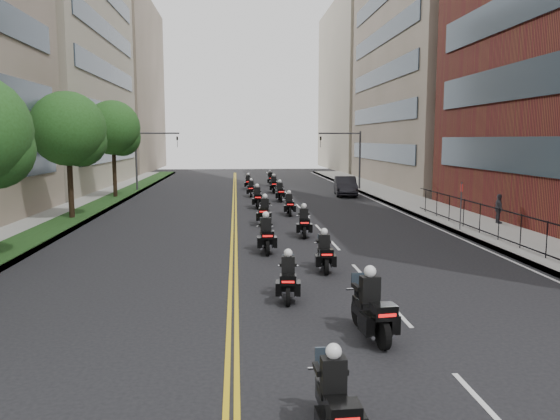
# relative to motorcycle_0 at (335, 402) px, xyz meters

# --- Properties ---
(ground) EXTENTS (160.00, 160.00, 0.00)m
(ground) POSITION_rel_motorcycle_0_xyz_m (-0.24, 1.14, -0.62)
(ground) COLOR black
(ground) RESTS_ON ground
(sidewalk_right) EXTENTS (4.00, 90.00, 0.15)m
(sidewalk_right) POSITION_rel_motorcycle_0_xyz_m (11.76, 26.14, -0.55)
(sidewalk_right) COLOR gray
(sidewalk_right) RESTS_ON ground
(sidewalk_left) EXTENTS (4.00, 90.00, 0.15)m
(sidewalk_left) POSITION_rel_motorcycle_0_xyz_m (-12.24, 26.14, -0.55)
(sidewalk_left) COLOR gray
(sidewalk_left) RESTS_ON ground
(grass_strip) EXTENTS (2.00, 90.00, 0.04)m
(grass_strip) POSITION_rel_motorcycle_0_xyz_m (-11.44, 26.14, -0.45)
(grass_strip) COLOR #193413
(grass_strip) RESTS_ON sidewalk_left
(building_right_tan) EXTENTS (15.11, 28.00, 30.00)m
(building_right_tan) POSITION_rel_motorcycle_0_xyz_m (21.24, 49.14, 14.38)
(building_right_tan) COLOR #7C6F5B
(building_right_tan) RESTS_ON ground
(building_right_far) EXTENTS (15.00, 28.00, 26.00)m
(building_right_far) POSITION_rel_motorcycle_0_xyz_m (21.26, 79.14, 12.38)
(building_right_far) COLOR #AFA38D
(building_right_far) RESTS_ON ground
(building_left_mid) EXTENTS (16.11, 28.00, 34.00)m
(building_left_mid) POSITION_rel_motorcycle_0_xyz_m (-22.22, 49.14, 16.38)
(building_left_mid) COLOR #AFA38D
(building_left_mid) RESTS_ON ground
(building_left_far) EXTENTS (16.00, 28.00, 26.00)m
(building_left_far) POSITION_rel_motorcycle_0_xyz_m (-22.24, 79.14, 12.38)
(building_left_far) COLOR #7C6F5B
(building_left_far) RESTS_ON ground
(iron_fence) EXTENTS (0.05, 28.00, 1.50)m
(iron_fence) POSITION_rel_motorcycle_0_xyz_m (10.76, 13.14, 0.28)
(iron_fence) COLOR black
(iron_fence) RESTS_ON sidewalk_right
(street_trees) EXTENTS (4.40, 38.40, 7.98)m
(street_trees) POSITION_rel_motorcycle_0_xyz_m (-11.29, 19.75, 4.51)
(street_trees) COLOR #2F1F14
(street_trees) RESTS_ON ground
(traffic_signal_right) EXTENTS (4.09, 0.20, 5.60)m
(traffic_signal_right) POSITION_rel_motorcycle_0_xyz_m (9.30, 43.14, 3.08)
(traffic_signal_right) COLOR #3F3F44
(traffic_signal_right) RESTS_ON ground
(traffic_signal_left) EXTENTS (4.09, 0.20, 5.60)m
(traffic_signal_left) POSITION_rel_motorcycle_0_xyz_m (-9.78, 43.14, 3.08)
(traffic_signal_left) COLOR #3F3F44
(traffic_signal_left) RESTS_ON ground
(motorcycle_0) EXTENTS (0.50, 2.13, 1.57)m
(motorcycle_0) POSITION_rel_motorcycle_0_xyz_m (0.00, 0.00, 0.00)
(motorcycle_0) COLOR black
(motorcycle_0) RESTS_ON ground
(motorcycle_1) EXTENTS (0.71, 2.44, 1.80)m
(motorcycle_1) POSITION_rel_motorcycle_0_xyz_m (1.72, 4.43, 0.09)
(motorcycle_1) COLOR black
(motorcycle_1) RESTS_ON ground
(motorcycle_2) EXTENTS (0.58, 2.11, 1.56)m
(motorcycle_2) POSITION_rel_motorcycle_0_xyz_m (-0.01, 7.84, -0.01)
(motorcycle_2) COLOR black
(motorcycle_2) RESTS_ON ground
(motorcycle_3) EXTENTS (0.54, 2.15, 1.59)m
(motorcycle_3) POSITION_rel_motorcycle_0_xyz_m (1.69, 11.40, 0.01)
(motorcycle_3) COLOR black
(motorcycle_3) RESTS_ON ground
(motorcycle_4) EXTENTS (0.55, 2.39, 1.77)m
(motorcycle_4) POSITION_rel_motorcycle_0_xyz_m (-0.29, 14.92, 0.08)
(motorcycle_4) COLOR black
(motorcycle_4) RESTS_ON ground
(motorcycle_5) EXTENTS (0.61, 2.27, 1.67)m
(motorcycle_5) POSITION_rel_motorcycle_0_xyz_m (1.82, 18.58, 0.04)
(motorcycle_5) COLOR black
(motorcycle_5) RESTS_ON ground
(motorcycle_6) EXTENTS (0.73, 2.39, 1.77)m
(motorcycle_6) POSITION_rel_motorcycle_0_xyz_m (0.05, 22.54, 0.08)
(motorcycle_6) COLOR black
(motorcycle_6) RESTS_ON ground
(motorcycle_7) EXTENTS (0.50, 2.18, 1.61)m
(motorcycle_7) POSITION_rel_motorcycle_0_xyz_m (1.83, 26.33, 0.01)
(motorcycle_7) COLOR black
(motorcycle_7) RESTS_ON ground
(motorcycle_8) EXTENTS (0.54, 2.35, 1.73)m
(motorcycle_8) POSITION_rel_motorcycle_0_xyz_m (-0.07, 30.11, 0.06)
(motorcycle_8) COLOR black
(motorcycle_8) RESTS_ON ground
(motorcycle_9) EXTENTS (0.54, 2.32, 1.72)m
(motorcycle_9) POSITION_rel_motorcycle_0_xyz_m (1.87, 34.15, 0.06)
(motorcycle_9) COLOR black
(motorcycle_9) RESTS_ON ground
(motorcycle_10) EXTENTS (0.53, 2.13, 1.57)m
(motorcycle_10) POSITION_rel_motorcycle_0_xyz_m (-0.29, 37.88, -0.00)
(motorcycle_10) COLOR black
(motorcycle_10) RESTS_ON ground
(motorcycle_11) EXTENTS (0.54, 2.38, 1.76)m
(motorcycle_11) POSITION_rel_motorcycle_0_xyz_m (1.86, 40.95, 0.07)
(motorcycle_11) COLOR black
(motorcycle_11) RESTS_ON ground
(motorcycle_12) EXTENTS (0.50, 2.15, 1.59)m
(motorcycle_12) POSITION_rel_motorcycle_0_xyz_m (-0.38, 44.94, 0.00)
(motorcycle_12) COLOR black
(motorcycle_12) RESTS_ON ground
(motorcycle_13) EXTENTS (0.53, 2.21, 1.63)m
(motorcycle_13) POSITION_rel_motorcycle_0_xyz_m (2.07, 49.03, 0.02)
(motorcycle_13) COLOR black
(motorcycle_13) RESTS_ON ground
(parked_sedan) EXTENTS (2.31, 5.16, 1.65)m
(parked_sedan) POSITION_rel_motorcycle_0_xyz_m (7.89, 38.15, 0.20)
(parked_sedan) COLOR black
(parked_sedan) RESTS_ON ground
(pedestrian_c) EXTENTS (0.53, 1.02, 1.66)m
(pedestrian_c) POSITION_rel_motorcycle_0_xyz_m (13.17, 21.01, 0.36)
(pedestrian_c) COLOR #3A3940
(pedestrian_c) RESTS_ON sidewalk_right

